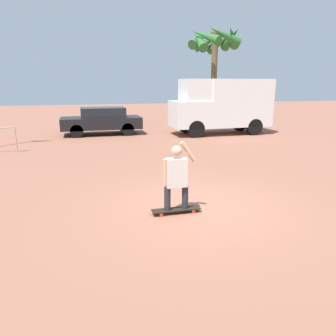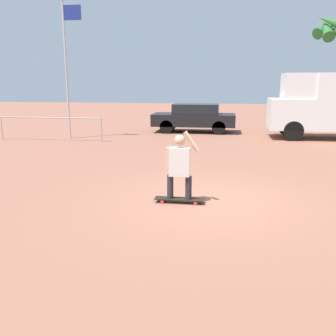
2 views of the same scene
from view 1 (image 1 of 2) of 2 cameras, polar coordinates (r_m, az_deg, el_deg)
name	(u,v)px [view 1 (image 1 of 2)]	position (r m, az deg, el deg)	size (l,w,h in m)	color
ground_plane	(198,206)	(7.75, 5.33, -6.58)	(80.00, 80.00, 0.00)	#935B47
skateboard	(176,210)	(7.28, 1.44, -7.25)	(1.09, 0.25, 0.10)	black
person_skateboarder	(176,174)	(7.02, 1.47, -1.09)	(0.73, 0.24, 1.51)	#28282D
camper_van	(222,104)	(18.86, 9.45, 10.88)	(5.53, 2.01, 3.03)	black
parked_car_black	(102,120)	(18.80, -11.46, 8.16)	(4.36, 1.84, 1.50)	black
palm_tree_near_van	(215,43)	(25.45, 8.21, 20.80)	(4.05, 3.98, 6.81)	brown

